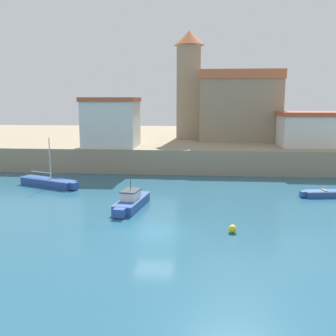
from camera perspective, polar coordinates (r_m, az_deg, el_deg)
The scene contains 9 objects.
ground_plane at distance 25.72m, azimuth -2.03°, elevation -9.42°, with size 200.00×200.00×0.00m, color #235670.
quay_seawall at distance 64.14m, azimuth 2.34°, elevation 3.62°, with size 120.00×40.00×2.84m, color gray.
motorboat_blue_0 at distance 31.32m, azimuth -5.37°, elevation -4.86°, with size 2.25×5.84×2.39m.
sailboat_blue_2 at distance 40.60m, azimuth -16.93°, elevation -1.95°, with size 6.65×3.69×4.85m.
dinghy_blue_3 at distance 37.36m, azimuth 21.54°, elevation -3.44°, with size 3.89×1.56×0.65m.
mooring_buoy at distance 26.02m, azimuth 9.35°, elevation -8.70°, with size 0.53×0.53×0.53m, color yellow.
church at distance 59.97m, azimuth 9.27°, elevation 9.31°, with size 14.76×16.12×15.18m.
harbor_shed_mid_row at distance 48.15m, azimuth -8.23°, elevation 6.64°, with size 6.51×5.84×5.88m.
harbor_shed_far_end at distance 51.04m, azimuth 19.87°, elevation 5.37°, with size 7.42×5.97×4.17m.
Camera 1 is at (3.04, -24.06, 8.56)m, focal length 42.00 mm.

